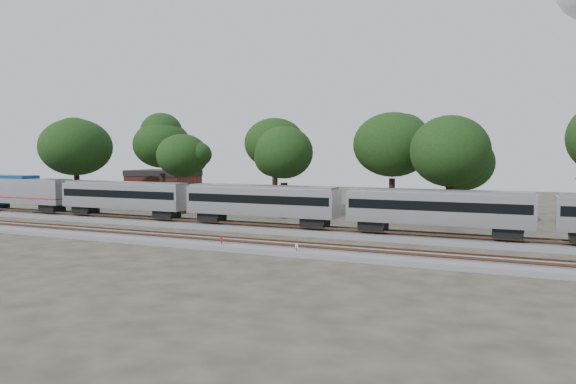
# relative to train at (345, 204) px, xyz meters

# --- Properties ---
(ground) EXTENTS (160.00, 160.00, 0.00)m
(ground) POSITION_rel_train_xyz_m (-7.83, -6.00, -3.05)
(ground) COLOR #383328
(ground) RESTS_ON ground
(track_far) EXTENTS (160.00, 5.00, 0.73)m
(track_far) POSITION_rel_train_xyz_m (-7.83, 0.00, -2.84)
(track_far) COLOR slate
(track_far) RESTS_ON ground
(track_near) EXTENTS (160.00, 5.00, 0.73)m
(track_near) POSITION_rel_train_xyz_m (-7.83, -10.00, -2.84)
(track_near) COLOR slate
(track_near) RESTS_ON ground
(train) EXTENTS (102.40, 2.92, 4.30)m
(train) POSITION_rel_train_xyz_m (0.00, 0.00, 0.00)
(train) COLOR #B3B5BA
(train) RESTS_ON ground
(switch_stand_red) EXTENTS (0.31, 0.10, 0.99)m
(switch_stand_red) POSITION_rel_train_xyz_m (-6.81, -11.39, -2.41)
(switch_stand_red) COLOR #512D19
(switch_stand_red) RESTS_ON ground
(switch_stand_white) EXTENTS (0.29, 0.13, 0.96)m
(switch_stand_white) POSITION_rel_train_xyz_m (0.16, -11.93, -2.43)
(switch_stand_white) COLOR #512D19
(switch_stand_white) RESTS_ON ground
(switch_lever) EXTENTS (0.58, 0.46, 0.30)m
(switch_lever) POSITION_rel_train_xyz_m (-1.04, -11.73, -2.90)
(switch_lever) COLOR #512D19
(switch_lever) RESTS_ON ground
(brick_building) EXTENTS (10.58, 7.50, 5.06)m
(brick_building) POSITION_rel_train_xyz_m (-39.65, 24.79, -0.50)
(brick_building) COLOR maroon
(brick_building) RESTS_ON ground
(tree_0) EXTENTS (8.84, 8.84, 12.46)m
(tree_0) POSITION_rel_train_xyz_m (-43.02, 9.30, 5.64)
(tree_0) COLOR black
(tree_0) RESTS_ON ground
(tree_1) EXTENTS (9.20, 9.20, 12.98)m
(tree_1) POSITION_rel_train_xyz_m (-33.04, 15.86, 6.00)
(tree_1) COLOR black
(tree_1) RESTS_ON ground
(tree_2) EXTENTS (7.66, 7.66, 10.80)m
(tree_2) POSITION_rel_train_xyz_m (-25.34, 9.81, 4.47)
(tree_2) COLOR black
(tree_2) RESTS_ON ground
(tree_3) EXTENTS (9.30, 9.30, 13.11)m
(tree_3) POSITION_rel_train_xyz_m (-15.31, 16.54, 6.09)
(tree_3) COLOR black
(tree_3) RESTS_ON ground
(tree_4) EXTENTS (8.06, 8.06, 11.36)m
(tree_4) POSITION_rel_train_xyz_m (-11.20, 10.48, 4.86)
(tree_4) COLOR black
(tree_4) RESTS_ON ground
(tree_5) EXTENTS (9.02, 9.02, 12.72)m
(tree_5) POSITION_rel_train_xyz_m (0.50, 16.47, 5.81)
(tree_5) COLOR black
(tree_5) RESTS_ON ground
(tree_6) EXTENTS (8.20, 8.20, 11.56)m
(tree_6) POSITION_rel_train_xyz_m (8.07, 11.01, 5.00)
(tree_6) COLOR black
(tree_6) RESTS_ON ground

